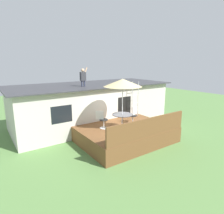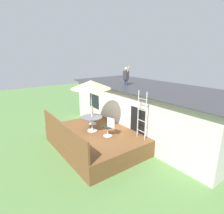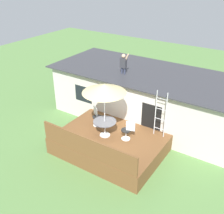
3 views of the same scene
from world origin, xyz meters
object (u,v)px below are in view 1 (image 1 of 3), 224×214
(patio_umbrella, at_px, (123,83))
(patio_chair_right, at_px, (134,115))
(person_figure, at_px, (83,76))
(step_ladder, at_px, (135,99))
(patio_table, at_px, (122,117))
(patio_chair_left, at_px, (102,120))

(patio_umbrella, height_order, patio_chair_right, patio_umbrella)
(patio_chair_right, bearing_deg, person_figure, -70.99)
(step_ladder, height_order, person_figure, person_figure)
(patio_table, xyz_separation_m, patio_chair_left, (-0.87, 0.55, -0.13))
(step_ladder, height_order, patio_chair_right, step_ladder)
(patio_umbrella, bearing_deg, patio_table, -123.69)
(patio_table, distance_m, person_figure, 3.51)
(patio_table, height_order, person_figure, person_figure)
(person_figure, bearing_deg, patio_umbrella, -74.98)
(patio_table, relative_size, patio_umbrella, 0.41)
(patio_chair_right, bearing_deg, patio_chair_left, -23.93)
(patio_table, height_order, patio_umbrella, patio_umbrella)
(patio_umbrella, bearing_deg, person_figure, 105.02)
(patio_table, xyz_separation_m, patio_chair_right, (1.02, 0.30, -0.13))
(patio_table, xyz_separation_m, step_ladder, (2.05, 1.36, 0.51))
(patio_chair_left, distance_m, patio_chair_right, 1.90)
(patio_umbrella, relative_size, step_ladder, 1.15)
(patio_chair_right, bearing_deg, patio_table, -0.00)
(person_figure, bearing_deg, patio_chair_right, -54.85)
(step_ladder, bearing_deg, person_figure, 152.56)
(step_ladder, xyz_separation_m, person_figure, (-2.81, 1.46, 1.44))
(patio_table, bearing_deg, patio_umbrella, 56.31)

